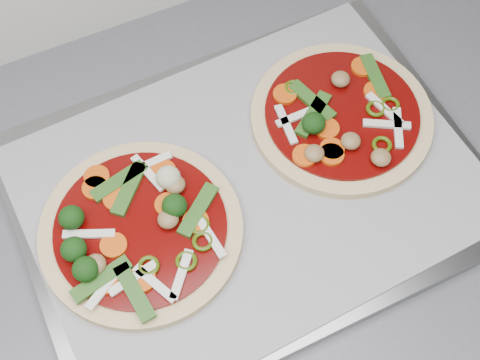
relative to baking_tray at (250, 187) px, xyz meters
name	(u,v)px	position (x,y,z in m)	size (l,w,h in m)	color
base_cabinet	(326,315)	(0.13, -0.04, -0.48)	(3.60, 0.60, 0.86)	silver
countertop	(375,182)	(0.13, -0.04, -0.03)	(3.60, 0.60, 0.04)	slate
baking_tray	(250,187)	(0.00, 0.00, 0.00)	(0.45, 0.33, 0.01)	gray
parchment	(250,183)	(0.00, 0.00, 0.01)	(0.43, 0.31, 0.00)	gray
pizza_left	(139,229)	(-0.12, 0.00, 0.02)	(0.21, 0.21, 0.03)	beige
pizza_right	(341,117)	(0.12, 0.03, 0.02)	(0.22, 0.22, 0.03)	beige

